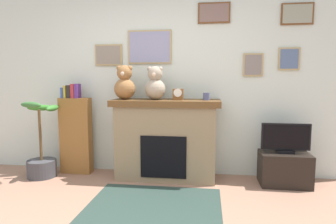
# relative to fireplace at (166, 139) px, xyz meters

# --- Properties ---
(back_wall) EXTENTS (5.20, 0.15, 2.60)m
(back_wall) POSITION_rel_fireplace_xyz_m (-0.13, 0.30, 0.77)
(back_wall) COLOR silver
(back_wall) RESTS_ON ground_plane
(fireplace) EXTENTS (1.41, 0.54, 1.05)m
(fireplace) POSITION_rel_fireplace_xyz_m (0.00, 0.00, 0.00)
(fireplace) COLOR #8F7858
(fireplace) RESTS_ON ground_plane
(bookshelf) EXTENTS (0.43, 0.16, 1.26)m
(bookshelf) POSITION_rel_fireplace_xyz_m (-1.29, 0.04, 0.04)
(bookshelf) COLOR #905C2A
(bookshelf) RESTS_ON ground_plane
(potted_plant) EXTENTS (0.48, 0.44, 1.03)m
(potted_plant) POSITION_rel_fireplace_xyz_m (-1.67, -0.19, -0.24)
(potted_plant) COLOR #3F3F44
(potted_plant) RESTS_ON ground_plane
(tv_stand) EXTENTS (0.60, 0.40, 0.41)m
(tv_stand) POSITION_rel_fireplace_xyz_m (1.51, -0.06, -0.33)
(tv_stand) COLOR black
(tv_stand) RESTS_ON ground_plane
(television) EXTENTS (0.59, 0.14, 0.37)m
(television) POSITION_rel_fireplace_xyz_m (1.51, -0.06, 0.05)
(television) COLOR black
(television) RESTS_ON tv_stand
(area_rug) EXTENTS (1.40, 1.17, 0.01)m
(area_rug) POSITION_rel_fireplace_xyz_m (0.00, -0.92, -0.53)
(area_rug) COLOR #2A3D36
(area_rug) RESTS_ON ground_plane
(candle_jar) EXTENTS (0.08, 0.08, 0.10)m
(candle_jar) POSITION_rel_fireplace_xyz_m (0.52, -0.02, 0.57)
(candle_jar) COLOR #4C517A
(candle_jar) RESTS_ON fireplace
(mantel_clock) EXTENTS (0.13, 0.10, 0.15)m
(mantel_clock) POSITION_rel_fireplace_xyz_m (0.16, -0.02, 0.59)
(mantel_clock) COLOR brown
(mantel_clock) RESTS_ON fireplace
(teddy_bear_brown) EXTENTS (0.28, 0.28, 0.45)m
(teddy_bear_brown) POSITION_rel_fireplace_xyz_m (-0.55, -0.02, 0.72)
(teddy_bear_brown) COLOR #95653A
(teddy_bear_brown) RESTS_ON fireplace
(teddy_bear_tan) EXTENTS (0.27, 0.27, 0.44)m
(teddy_bear_tan) POSITION_rel_fireplace_xyz_m (-0.14, -0.02, 0.72)
(teddy_bear_tan) COLOR tan
(teddy_bear_tan) RESTS_ON fireplace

